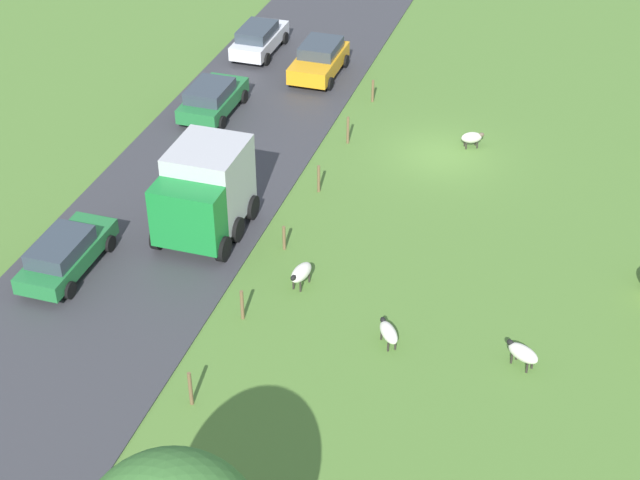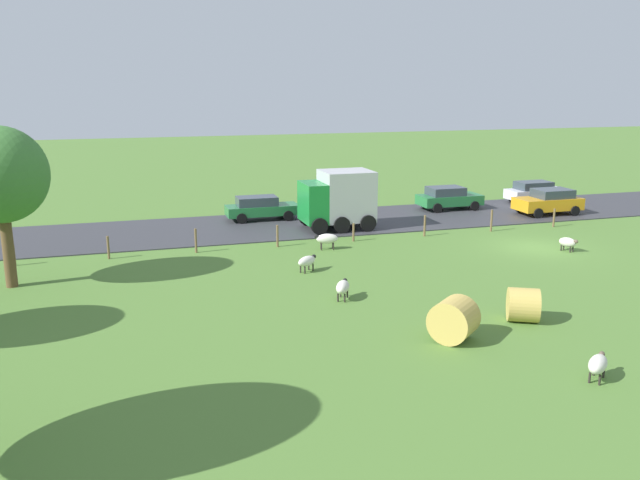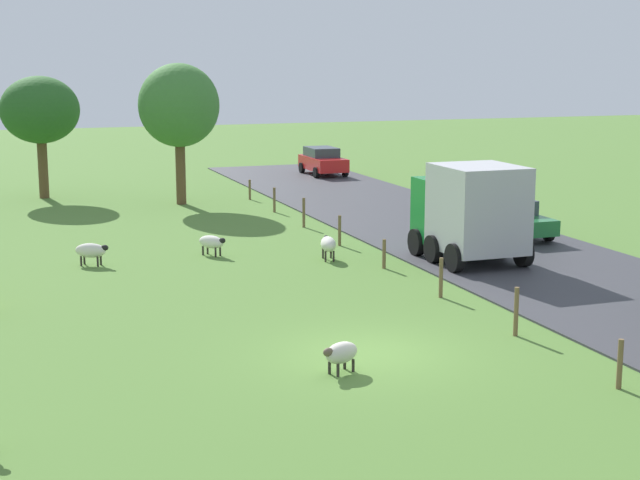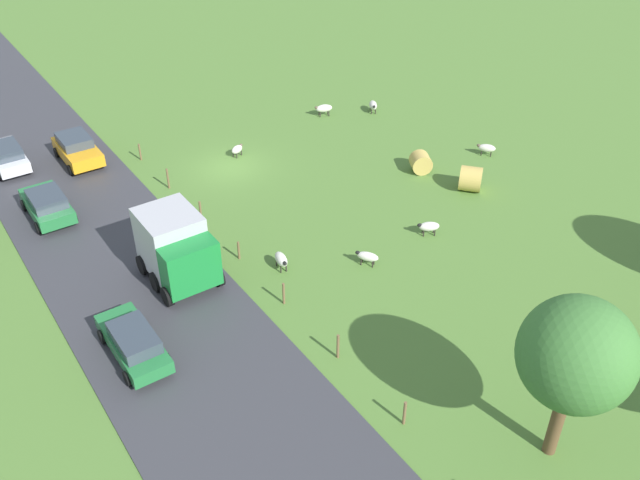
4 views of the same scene
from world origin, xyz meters
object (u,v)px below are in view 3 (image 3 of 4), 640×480
object	(u,v)px
tree_0	(40,111)
sheep_3	(212,242)
sheep_2	(341,353)
tree_2	(179,106)
truck_0	(471,210)
car_2	(323,161)
sheep_1	(91,251)
sheep_0	(328,244)
car_3	(509,216)

from	to	relation	value
tree_0	sheep_3	bearing A→B (deg)	-74.58
tree_0	sheep_2	bearing A→B (deg)	-81.85
tree_2	tree_0	bearing A→B (deg)	144.37
sheep_3	sheep_2	bearing A→B (deg)	-91.14
tree_2	sheep_2	bearing A→B (deg)	-93.74
truck_0	sheep_2	bearing A→B (deg)	-131.25
tree_0	truck_0	bearing A→B (deg)	-58.84
truck_0	car_2	distance (m)	25.74
sheep_2	tree_0	world-z (taller)	tree_0
sheep_1	sheep_0	bearing A→B (deg)	-13.07
sheep_1	sheep_2	bearing A→B (deg)	-73.53
sheep_0	truck_0	distance (m)	5.12
sheep_0	sheep_1	bearing A→B (deg)	166.93
car_2	car_3	world-z (taller)	car_2
sheep_3	car_2	xyz separation A→B (m)	(11.87, 21.22, 0.41)
tree_2	truck_0	xyz separation A→B (m)	(6.73, -16.91, -2.91)
sheep_0	sheep_2	size ratio (longest dim) A/B	1.21
sheep_2	tree_2	distance (m)	26.97
sheep_1	car_2	xyz separation A→B (m)	(16.17, 21.49, 0.39)
truck_0	car_3	size ratio (longest dim) A/B	0.91
sheep_3	tree_0	world-z (taller)	tree_0
sheep_1	car_3	bearing A→B (deg)	-0.39
sheep_0	truck_0	world-z (taller)	truck_0
car_2	tree_0	bearing A→B (deg)	-166.05
truck_0	car_3	world-z (taller)	truck_0
sheep_0	tree_0	distance (m)	21.35
sheep_2	sheep_3	distance (m)	13.89
sheep_2	car_3	distance (m)	18.25
truck_0	car_3	xyz separation A→B (m)	(3.80, 3.86, -1.01)
sheep_1	car_2	bearing A→B (deg)	53.04
tree_2	truck_0	bearing A→B (deg)	-68.31
sheep_2	car_3	world-z (taller)	car_3
car_3	tree_0	bearing A→B (deg)	133.71
tree_0	car_2	xyz separation A→B (m)	(16.58, 4.12, -3.52)
sheep_3	car_3	bearing A→B (deg)	-1.79
sheep_1	truck_0	world-z (taller)	truck_0
sheep_1	tree_0	world-z (taller)	tree_0
sheep_2	tree_2	xyz separation A→B (m)	(1.74, 26.56, 4.29)
sheep_0	truck_0	size ratio (longest dim) A/B	0.31
sheep_3	tree_2	world-z (taller)	tree_2
truck_0	car_2	world-z (taller)	truck_0
tree_0	tree_2	xyz separation A→B (m)	(6.18, -4.43, 0.33)
sheep_2	tree_2	bearing A→B (deg)	86.26
sheep_3	sheep_0	bearing A→B (deg)	-29.82
car_2	sheep_0	bearing A→B (deg)	-109.26
car_3	sheep_1	bearing A→B (deg)	179.61
car_2	car_3	size ratio (longest dim) A/B	0.91
sheep_1	truck_0	xyz separation A→B (m)	(12.49, -3.97, 1.33)
sheep_1	tree_0	xyz separation A→B (m)	(-0.41, 17.37, 3.91)
sheep_1	tree_2	world-z (taller)	tree_2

